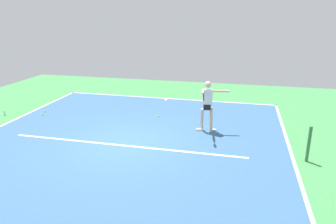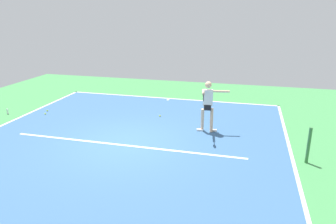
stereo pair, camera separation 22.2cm
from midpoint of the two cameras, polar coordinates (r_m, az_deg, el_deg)
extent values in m
plane|color=#428E4C|center=(10.42, -8.28, -5.69)|extent=(19.68, 19.68, 0.00)
cube|color=#38608E|center=(10.42, -8.28, -5.68)|extent=(10.46, 11.60, 0.00)
cube|color=white|center=(15.60, -0.59, 2.50)|extent=(10.46, 0.10, 0.01)
cube|color=white|center=(9.88, 21.25, -8.12)|extent=(0.10, 11.60, 0.01)
cube|color=white|center=(10.27, -8.64, -6.05)|extent=(7.85, 0.10, 0.01)
cube|color=white|center=(15.42, -0.77, 2.31)|extent=(0.10, 0.30, 0.01)
cylinder|color=#38753D|center=(9.74, 23.64, -5.39)|extent=(0.09, 0.09, 1.07)
cylinder|color=beige|center=(11.31, 7.29, -1.42)|extent=(0.15, 0.28, 0.87)
cube|color=white|center=(11.45, 7.60, -3.28)|extent=(0.25, 0.14, 0.07)
cylinder|color=beige|center=(11.30, 5.64, -1.38)|extent=(0.15, 0.28, 0.87)
cube|color=white|center=(11.43, 5.19, -3.22)|extent=(0.25, 0.14, 0.07)
cube|color=black|center=(11.15, 6.55, 0.96)|extent=(0.28, 0.24, 0.20)
cube|color=white|center=(11.06, 6.61, 2.67)|extent=(0.36, 0.23, 0.57)
sphere|color=beige|center=(10.95, 6.70, 4.99)|extent=(0.23, 0.23, 0.23)
cylinder|color=beige|center=(11.03, 9.02, 3.78)|extent=(0.57, 0.17, 0.08)
cylinder|color=beige|center=(10.71, 5.80, 3.66)|extent=(0.17, 0.57, 0.08)
cylinder|color=black|center=(10.33, 5.85, 3.13)|extent=(0.06, 0.22, 0.03)
torus|color=black|center=(10.09, 5.87, 2.78)|extent=(0.07, 0.29, 0.29)
cylinder|color=silver|center=(10.09, 5.87, 2.78)|extent=(0.04, 0.25, 0.25)
sphere|color=#CCE033|center=(12.88, -2.19, -0.72)|extent=(0.07, 0.07, 0.07)
sphere|color=#C6E53D|center=(14.52, -21.91, 0.12)|extent=(0.07, 0.07, 0.07)
sphere|color=#C6E53D|center=(14.09, -22.22, -0.43)|extent=(0.07, 0.07, 0.07)
cylinder|color=white|center=(14.78, -28.01, -0.09)|extent=(0.07, 0.07, 0.22)
camera|label=1|loc=(0.11, -90.60, -0.19)|focal=33.49mm
camera|label=2|loc=(0.11, 89.40, 0.19)|focal=33.49mm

